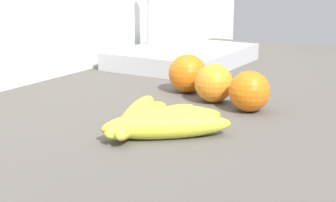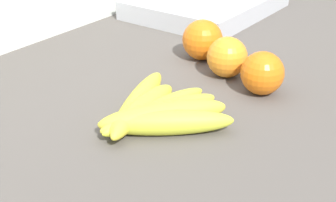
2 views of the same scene
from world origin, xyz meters
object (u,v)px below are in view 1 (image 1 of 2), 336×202
at_px(orange_back_left, 214,83).
at_px(orange_center, 188,74).
at_px(orange_back_right, 249,91).
at_px(sink_basin, 182,55).
at_px(banana_bunch, 154,121).

bearing_deg(orange_back_left, orange_center, 61.51).
xyz_separation_m(orange_back_right, sink_basin, (0.33, 0.32, -0.01)).
distance_m(orange_back_right, sink_basin, 0.46).
relative_size(banana_bunch, orange_back_left, 3.01).
height_order(banana_bunch, orange_back_right, orange_back_right).
height_order(orange_back_right, orange_center, orange_center).
bearing_deg(orange_back_right, orange_back_left, 72.27).
relative_size(banana_bunch, sink_basin, 0.61).
distance_m(banana_bunch, sink_basin, 0.57).
bearing_deg(orange_center, orange_back_left, -118.49).
relative_size(orange_back_right, orange_back_left, 0.99).
distance_m(orange_back_right, orange_back_left, 0.08).
xyz_separation_m(orange_center, sink_basin, (0.26, 0.16, -0.01)).
distance_m(banana_bunch, orange_back_right, 0.20).
xyz_separation_m(banana_bunch, sink_basin, (0.52, 0.24, 0.01)).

